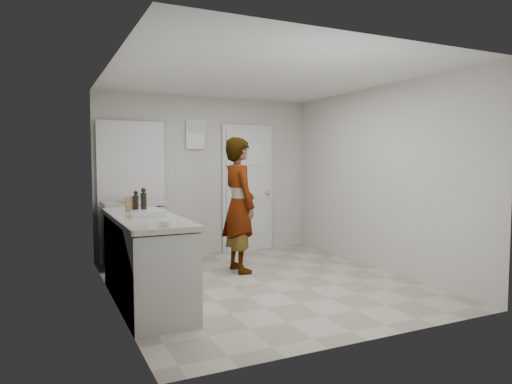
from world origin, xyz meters
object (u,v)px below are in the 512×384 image
person (239,205)px  spice_jar (144,207)px  oil_cruet_a (136,202)px  cake_mix_box (130,204)px  egg_bowl (167,223)px  baking_dish (148,214)px  oil_cruet_b (144,202)px

person → spice_jar: person is taller
spice_jar → oil_cruet_a: bearing=-156.4°
cake_mix_box → egg_bowl: cake_mix_box is taller
person → cake_mix_box: size_ratio=10.65×
oil_cruet_a → baking_dish: 0.50m
person → spice_jar: (-1.35, -0.39, 0.07)m
oil_cruet_b → oil_cruet_a: bearing=95.7°
baking_dish → egg_bowl: (-0.01, -0.77, -0.00)m
spice_jar → oil_cruet_b: bearing=-101.9°
cake_mix_box → oil_cruet_a: (0.06, -0.03, 0.03)m
spice_jar → oil_cruet_b: size_ratio=0.31×
oil_cruet_a → baking_dish: oil_cruet_a is taller
oil_cruet_a → egg_bowl: (0.02, -1.26, -0.09)m
oil_cruet_a → spice_jar: bearing=23.6°
cake_mix_box → oil_cruet_b: 0.32m
person → oil_cruet_b: person is taller
cake_mix_box → oil_cruet_b: oil_cruet_b is taller
person → cake_mix_box: person is taller
person → oil_cruet_b: size_ratio=6.34×
egg_bowl → oil_cruet_b: bearing=89.8°
baking_dish → egg_bowl: size_ratio=2.84×
cake_mix_box → oil_cruet_a: bearing=-36.8°
spice_jar → baking_dish: 0.54m
oil_cruet_a → baking_dish: bearing=-86.4°
person → oil_cruet_a: 1.51m
spice_jar → oil_cruet_a: 0.13m
person → cake_mix_box: 1.56m
person → baking_dish: size_ratio=4.81×
cake_mix_box → baking_dish: cake_mix_box is taller
cake_mix_box → oil_cruet_a: oil_cruet_a is taller
egg_bowl → spice_jar: bearing=86.9°
person → oil_cruet_a: (-1.45, -0.43, 0.14)m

